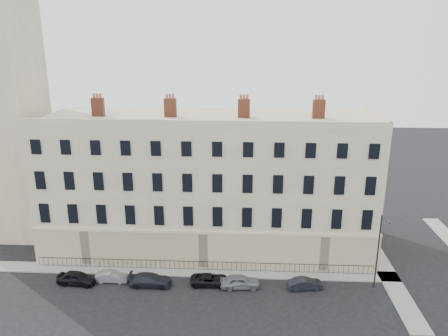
% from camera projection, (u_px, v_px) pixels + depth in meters
% --- Properties ---
extents(ground, '(160.00, 160.00, 0.00)m').
position_uv_depth(ground, '(262.00, 303.00, 40.22)').
color(ground, black).
rests_on(ground, ground).
extents(terrace, '(36.22, 12.22, 17.00)m').
position_uv_depth(terrace, '(208.00, 182.00, 49.70)').
color(terrace, '#BFB18E').
rests_on(terrace, ground).
extents(pavement_terrace, '(48.00, 2.00, 0.12)m').
position_uv_depth(pavement_terrace, '(165.00, 271.00, 45.46)').
color(pavement_terrace, gray).
rests_on(pavement_terrace, ground).
extents(pavement_east_return, '(2.00, 24.00, 0.12)m').
position_uv_depth(pavement_east_return, '(380.00, 262.00, 47.18)').
color(pavement_east_return, gray).
rests_on(pavement_east_return, ground).
extents(railings, '(35.00, 0.04, 0.96)m').
position_uv_depth(railings, '(203.00, 266.00, 45.50)').
color(railings, black).
rests_on(railings, ground).
extents(car_a, '(3.98, 1.86, 1.32)m').
position_uv_depth(car_a, '(77.00, 278.00, 43.03)').
color(car_a, black).
rests_on(car_a, ground).
extents(car_b, '(3.22, 1.14, 1.06)m').
position_uv_depth(car_b, '(112.00, 277.00, 43.49)').
color(car_b, gray).
rests_on(car_b, ground).
extents(car_c, '(4.24, 1.73, 1.23)m').
position_uv_depth(car_c, '(150.00, 280.00, 42.77)').
color(car_c, black).
rests_on(car_c, ground).
extents(car_d, '(3.92, 1.90, 1.08)m').
position_uv_depth(car_d, '(210.00, 280.00, 42.94)').
color(car_d, black).
rests_on(car_d, ground).
extents(car_e, '(3.98, 1.93, 1.31)m').
position_uv_depth(car_e, '(240.00, 282.00, 42.41)').
color(car_e, slate).
rests_on(car_e, ground).
extents(car_f, '(3.50, 1.66, 1.11)m').
position_uv_depth(car_f, '(305.00, 284.00, 42.23)').
color(car_f, black).
rests_on(car_f, ground).
extents(streetlamp, '(0.51, 1.63, 7.64)m').
position_uv_depth(streetlamp, '(379.00, 249.00, 41.33)').
color(streetlamp, '#2B2B30').
rests_on(streetlamp, ground).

